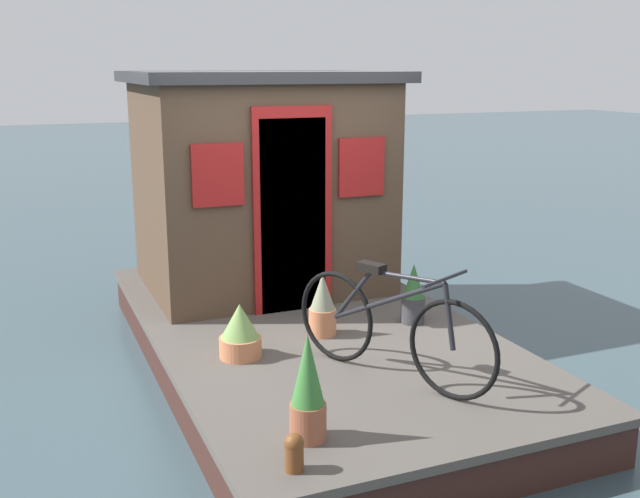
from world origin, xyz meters
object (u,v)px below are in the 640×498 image
Objects in this scene: potted_plant_ivy at (308,390)px; bicycle at (391,327)px; potted_plant_fern at (413,295)px; potted_plant_mint at (322,306)px; potted_plant_rosemary at (240,332)px; houseboat_cabin at (261,180)px; mooring_bollard at (294,451)px.

bicycle is at bearing -54.86° from potted_plant_ivy.
bicycle is 1.05m from potted_plant_ivy.
potted_plant_mint is (0.02, 0.82, 0.00)m from potted_plant_fern.
potted_plant_mint is at bearing -25.51° from potted_plant_ivy.
bicycle reaches higher than potted_plant_rosemary.
houseboat_cabin reaches higher than potted_plant_fern.
bicycle is 2.34× the size of potted_plant_ivy.
potted_plant_rosemary is 1.92× the size of mooring_bollard.
potted_plant_mint is 2.11m from mooring_bollard.
houseboat_cabin reaches higher than bicycle.
mooring_bollard is at bearing 164.43° from houseboat_cabin.
houseboat_cabin is at bearing -0.32° from potted_plant_mint.
potted_plant_fern is (0.96, -0.72, -0.13)m from bicycle.
houseboat_cabin is at bearing -23.22° from potted_plant_rosemary.
mooring_bollard is at bearing 146.46° from potted_plant_ivy.
potted_plant_mint is 1.76m from potted_plant_ivy.
bicycle is 3.69× the size of potted_plant_rosemary.
houseboat_cabin is 1.56× the size of bicycle.
houseboat_cabin is 4.64× the size of potted_plant_fern.
mooring_bollard is at bearing 130.52° from bicycle.
bicycle is at bearing 143.07° from potted_plant_fern.
potted_plant_fern is 1.59m from potted_plant_rosemary.
potted_plant_ivy is at bearing 179.82° from potted_plant_rosemary.
potted_plant_ivy reaches higher than mooring_bollard.
potted_plant_fern is 0.82m from potted_plant_mint.
bicycle reaches higher than potted_plant_ivy.
houseboat_cabin is at bearing -13.62° from potted_plant_ivy.
houseboat_cabin reaches higher than mooring_bollard.
potted_plant_rosemary is 0.63× the size of potted_plant_ivy.
potted_plant_ivy is (-1.58, 0.76, 0.07)m from potted_plant_mint.
potted_plant_ivy reaches higher than potted_plant_mint.
houseboat_cabin reaches higher than potted_plant_mint.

